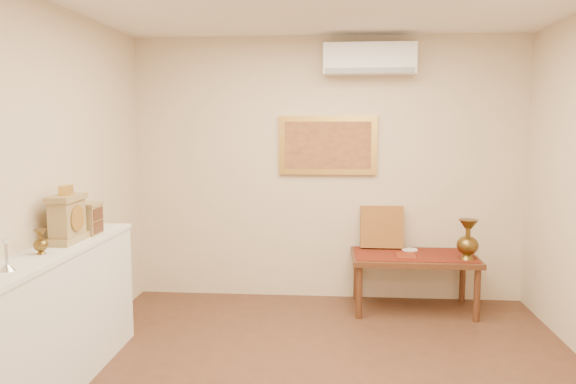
# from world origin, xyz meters

# --- Properties ---
(wall_back) EXTENTS (4.00, 0.02, 2.70)m
(wall_back) POSITION_xyz_m (0.00, 2.25, 1.35)
(wall_back) COLOR beige
(wall_back) RESTS_ON ground
(wall_front) EXTENTS (4.00, 0.02, 2.70)m
(wall_front) POSITION_xyz_m (0.00, -2.25, 1.35)
(wall_front) COLOR beige
(wall_front) RESTS_ON ground
(wall_left) EXTENTS (0.02, 4.50, 2.70)m
(wall_left) POSITION_xyz_m (-2.00, 0.00, 1.35)
(wall_left) COLOR beige
(wall_left) RESTS_ON ground
(candlestick) EXTENTS (0.09, 0.09, 0.19)m
(candlestick) POSITION_xyz_m (-1.81, -0.53, 1.07)
(candlestick) COLOR silver
(candlestick) RESTS_ON display_ledge
(brass_urn_small) EXTENTS (0.09, 0.09, 0.21)m
(brass_urn_small) POSITION_xyz_m (-1.83, -0.12, 1.09)
(brass_urn_small) COLOR brown
(brass_urn_small) RESTS_ON display_ledge
(table_cloth) EXTENTS (1.14, 0.59, 0.01)m
(table_cloth) POSITION_xyz_m (0.85, 1.88, 0.55)
(table_cloth) COLOR maroon
(table_cloth) RESTS_ON low_table
(brass_urn_tall) EXTENTS (0.20, 0.20, 0.46)m
(brass_urn_tall) POSITION_xyz_m (1.32, 1.73, 0.79)
(brass_urn_tall) COLOR brown
(brass_urn_tall) RESTS_ON table_cloth
(plate) EXTENTS (0.16, 0.16, 0.01)m
(plate) POSITION_xyz_m (0.83, 2.04, 0.56)
(plate) COLOR white
(plate) RESTS_ON table_cloth
(menu) EXTENTS (0.19, 0.26, 0.01)m
(menu) POSITION_xyz_m (0.76, 1.78, 0.56)
(menu) COLOR maroon
(menu) RESTS_ON table_cloth
(cushion) EXTENTS (0.43, 0.19, 0.44)m
(cushion) POSITION_xyz_m (0.56, 2.14, 0.77)
(cushion) COLOR maroon
(cushion) RESTS_ON table_cloth
(display_ledge) EXTENTS (0.37, 2.02, 0.98)m
(display_ledge) POSITION_xyz_m (-1.82, 0.00, 0.49)
(display_ledge) COLOR white
(display_ledge) RESTS_ON floor
(mantel_clock) EXTENTS (0.17, 0.36, 0.41)m
(mantel_clock) POSITION_xyz_m (-1.82, 0.25, 1.15)
(mantel_clock) COLOR #A28753
(mantel_clock) RESTS_ON display_ledge
(wooden_chest) EXTENTS (0.16, 0.21, 0.24)m
(wooden_chest) POSITION_xyz_m (-1.80, 0.54, 1.10)
(wooden_chest) COLOR #A28753
(wooden_chest) RESTS_ON display_ledge
(low_table) EXTENTS (1.20, 0.70, 0.55)m
(low_table) POSITION_xyz_m (0.85, 1.88, 0.48)
(low_table) COLOR #522B18
(low_table) RESTS_ON floor
(painting) EXTENTS (1.00, 0.06, 0.60)m
(painting) POSITION_xyz_m (0.00, 2.22, 1.60)
(painting) COLOR gold
(painting) RESTS_ON wall_back
(ac_unit) EXTENTS (0.90, 0.25, 0.30)m
(ac_unit) POSITION_xyz_m (0.40, 2.12, 2.45)
(ac_unit) COLOR white
(ac_unit) RESTS_ON wall_back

